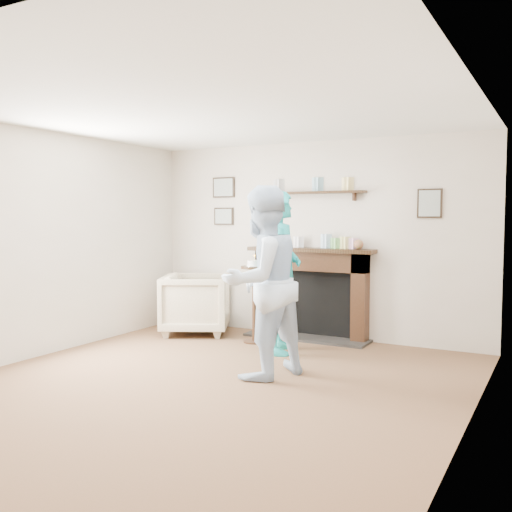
# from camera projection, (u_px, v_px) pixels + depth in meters

# --- Properties ---
(ground) EXTENTS (5.00, 5.00, 0.00)m
(ground) POSITION_uv_depth(u_px,v_px,m) (207.00, 386.00, 5.22)
(ground) COLOR brown
(ground) RESTS_ON ground
(room_shell) EXTENTS (4.54, 5.02, 2.52)m
(room_shell) POSITION_uv_depth(u_px,v_px,m) (244.00, 209.00, 5.71)
(room_shell) COLOR beige
(room_shell) RESTS_ON ground
(armchair) EXTENTS (1.16, 1.15, 0.79)m
(armchair) POSITION_uv_depth(u_px,v_px,m) (196.00, 333.00, 7.56)
(armchair) COLOR tan
(armchair) RESTS_ON ground
(man) EXTENTS (0.96, 1.08, 1.84)m
(man) POSITION_uv_depth(u_px,v_px,m) (262.00, 377.00, 5.52)
(man) COLOR silver
(man) RESTS_ON ground
(woman) EXTENTS (0.65, 0.78, 1.84)m
(woman) POSITION_uv_depth(u_px,v_px,m) (281.00, 352.00, 6.52)
(woman) COLOR #21B6BB
(woman) RESTS_ON ground
(pedestal_table) EXTENTS (0.34, 0.34, 1.08)m
(pedestal_table) POSITION_uv_depth(u_px,v_px,m) (255.00, 289.00, 6.98)
(pedestal_table) COLOR black
(pedestal_table) RESTS_ON ground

